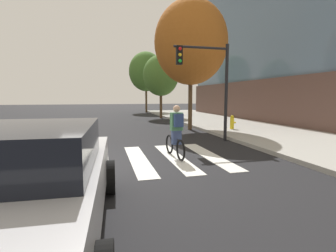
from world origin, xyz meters
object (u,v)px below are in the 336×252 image
(cyclist, at_px, (176,132))
(fire_hydrant, at_px, (232,122))
(sedan_near, at_px, (31,182))
(street_tree_mid, at_px, (161,75))
(street_tree_far, at_px, (146,72))
(street_tree_near, at_px, (191,43))
(traffic_light_near, at_px, (209,75))

(cyclist, xyz_separation_m, fire_hydrant, (4.76, 5.11, -0.31))
(fire_hydrant, bearing_deg, sedan_near, -131.09)
(street_tree_mid, distance_m, street_tree_far, 8.67)
(fire_hydrant, bearing_deg, street_tree_far, 95.56)
(sedan_near, height_order, street_tree_mid, street_tree_mid)
(sedan_near, distance_m, street_tree_near, 12.78)
(cyclist, height_order, street_tree_near, street_tree_near)
(street_tree_near, distance_m, street_tree_mid, 8.49)
(traffic_light_near, xyz_separation_m, fire_hydrant, (2.56, 2.56, -2.33))
(cyclist, xyz_separation_m, street_tree_far, (2.97, 23.52, 4.16))
(cyclist, relative_size, traffic_light_near, 0.41)
(sedan_near, distance_m, street_tree_far, 28.50)
(sedan_near, relative_size, fire_hydrant, 6.00)
(street_tree_far, bearing_deg, street_tree_mid, -90.52)
(cyclist, distance_m, street_tree_mid, 15.50)
(street_tree_near, bearing_deg, street_tree_far, 89.30)
(traffic_light_near, height_order, street_tree_near, street_tree_near)
(street_tree_near, bearing_deg, sedan_near, -119.46)
(street_tree_mid, relative_size, street_tree_far, 0.77)
(cyclist, xyz_separation_m, street_tree_mid, (2.89, 14.93, 3.01))
(cyclist, xyz_separation_m, traffic_light_near, (2.20, 2.55, 2.02))
(sedan_near, height_order, fire_hydrant, sedan_near)
(traffic_light_near, height_order, street_tree_mid, street_tree_mid)
(cyclist, bearing_deg, sedan_near, -128.53)
(traffic_light_near, xyz_separation_m, street_tree_far, (0.77, 20.97, 2.15))
(traffic_light_near, distance_m, fire_hydrant, 4.30)
(fire_hydrant, relative_size, street_tree_mid, 0.14)
(sedan_near, bearing_deg, fire_hydrant, 48.91)
(fire_hydrant, relative_size, street_tree_far, 0.11)
(street_tree_near, height_order, street_tree_mid, street_tree_near)
(street_tree_near, bearing_deg, street_tree_mid, 89.12)
(traffic_light_near, relative_size, street_tree_near, 0.56)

